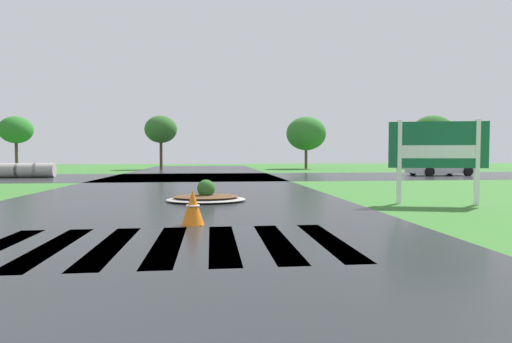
% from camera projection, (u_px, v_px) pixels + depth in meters
% --- Properties ---
extents(asphalt_roadway, '(10.89, 80.00, 0.01)m').
position_uv_depth(asphalt_roadway, '(171.00, 205.00, 11.89)').
color(asphalt_roadway, '#232628').
rests_on(asphalt_roadway, ground).
extents(asphalt_cross_road, '(90.00, 9.80, 0.01)m').
position_uv_depth(asphalt_cross_road, '(193.00, 177.00, 26.30)').
color(asphalt_cross_road, '#232628').
rests_on(asphalt_cross_road, ground).
extents(crosswalk_stripes, '(6.75, 3.07, 0.01)m').
position_uv_depth(crosswalk_stripes, '(139.00, 245.00, 6.60)').
color(crosswalk_stripes, white).
rests_on(crosswalk_stripes, ground).
extents(estate_billboard, '(2.73, 0.75, 2.48)m').
position_uv_depth(estate_billboard, '(438.00, 149.00, 11.94)').
color(estate_billboard, white).
rests_on(estate_billboard, ground).
extents(median_island, '(2.48, 1.92, 0.68)m').
position_uv_depth(median_island, '(206.00, 197.00, 12.73)').
color(median_island, '#9E9B93').
rests_on(median_island, ground).
extents(car_dark_suv, '(4.39, 2.42, 1.35)m').
position_uv_depth(car_dark_suv, '(440.00, 166.00, 28.23)').
color(car_dark_suv, '#B7B7BF').
rests_on(car_dark_suv, ground).
extents(drainage_pipe_stack, '(3.33, 1.13, 0.91)m').
position_uv_depth(drainage_pipe_stack, '(27.00, 170.00, 25.58)').
color(drainage_pipe_stack, '#9E9B93').
rests_on(drainage_pipe_stack, ground).
extents(traffic_cone, '(0.47, 0.47, 0.74)m').
position_uv_depth(traffic_cone, '(193.00, 208.00, 8.46)').
color(traffic_cone, orange).
rests_on(traffic_cone, ground).
extents(background_treeline, '(45.97, 4.80, 5.57)m').
position_uv_depth(background_treeline, '(304.00, 133.00, 41.66)').
color(background_treeline, '#4C3823').
rests_on(background_treeline, ground).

